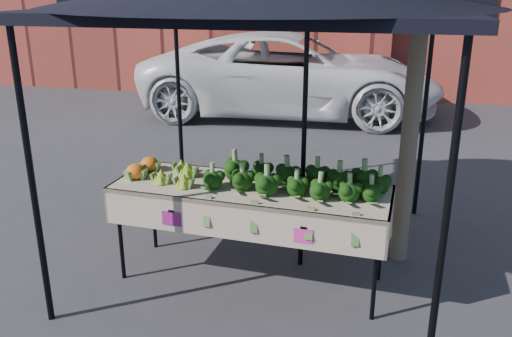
# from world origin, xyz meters

# --- Properties ---
(ground) EXTENTS (90.00, 90.00, 0.00)m
(ground) POSITION_xyz_m (0.00, 0.00, 0.00)
(ground) COLOR #343437
(table) EXTENTS (2.43, 0.91, 0.90)m
(table) POSITION_xyz_m (-0.07, -0.10, 0.45)
(table) COLOR #B8A993
(table) RESTS_ON ground
(canopy) EXTENTS (3.16, 3.16, 2.74)m
(canopy) POSITION_xyz_m (-0.03, 0.35, 1.37)
(canopy) COLOR black
(canopy) RESTS_ON ground
(broccoli_heap) EXTENTS (1.58, 0.55, 0.24)m
(broccoli_heap) POSITION_xyz_m (0.32, -0.08, 1.02)
(broccoli_heap) COLOR black
(broccoli_heap) RESTS_ON table
(romanesco_cluster) EXTENTS (0.41, 0.55, 0.18)m
(romanesco_cluster) POSITION_xyz_m (-0.74, -0.07, 0.99)
(romanesco_cluster) COLOR #93AB2D
(romanesco_cluster) RESTS_ON table
(cauliflower_pair) EXTENTS (0.21, 0.41, 0.17)m
(cauliflower_pair) POSITION_xyz_m (-1.11, -0.04, 0.98)
(cauliflower_pair) COLOR orange
(cauliflower_pair) RESTS_ON table
(street_tree) EXTENTS (2.29, 2.29, 4.52)m
(street_tree) POSITION_xyz_m (1.24, 0.64, 2.26)
(street_tree) COLOR #1E4C14
(street_tree) RESTS_ON ground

